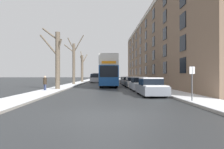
{
  "coord_description": "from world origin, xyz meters",
  "views": [
    {
      "loc": [
        -0.18,
        -8.08,
        1.66
      ],
      "look_at": [
        0.62,
        16.6,
        1.76
      ],
      "focal_mm": 32.0,
      "sensor_mm": 36.0,
      "label": 1
    }
  ],
  "objects_px": {
    "parked_car_3": "(128,81)",
    "bare_tree_left_1": "(74,62)",
    "bare_tree_left_0": "(57,59)",
    "oncoming_van": "(95,78)",
    "double_decker_bus": "(108,70)",
    "parked_car_1": "(140,84)",
    "pedestrian_left_sidewalk": "(45,83)",
    "parked_car_4": "(125,81)",
    "parked_car_0": "(151,87)",
    "bare_tree_left_2": "(82,67)",
    "parked_car_2": "(133,82)",
    "street_sign_post": "(192,82)"
  },
  "relations": [
    {
      "from": "double_decker_bus",
      "to": "parked_car_4",
      "type": "xyz_separation_m",
      "value": [
        3.31,
        8.19,
        -1.86
      ]
    },
    {
      "from": "bare_tree_left_1",
      "to": "double_decker_bus",
      "type": "bearing_deg",
      "value": -36.21
    },
    {
      "from": "parked_car_0",
      "to": "double_decker_bus",
      "type": "bearing_deg",
      "value": 103.54
    },
    {
      "from": "bare_tree_left_0",
      "to": "oncoming_van",
      "type": "bearing_deg",
      "value": 82.55
    },
    {
      "from": "bare_tree_left_0",
      "to": "parked_car_3",
      "type": "bearing_deg",
      "value": 49.56
    },
    {
      "from": "bare_tree_left_1",
      "to": "parked_car_4",
      "type": "bearing_deg",
      "value": 23.26
    },
    {
      "from": "parked_car_4",
      "to": "oncoming_van",
      "type": "bearing_deg",
      "value": 130.44
    },
    {
      "from": "parked_car_0",
      "to": "bare_tree_left_2",
      "type": "bearing_deg",
      "value": 106.62
    },
    {
      "from": "bare_tree_left_2",
      "to": "parked_car_2",
      "type": "bearing_deg",
      "value": -65.01
    },
    {
      "from": "street_sign_post",
      "to": "bare_tree_left_0",
      "type": "bearing_deg",
      "value": 134.44
    },
    {
      "from": "oncoming_van",
      "to": "parked_car_2",
      "type": "bearing_deg",
      "value": -71.27
    },
    {
      "from": "oncoming_van",
      "to": "parked_car_1",
      "type": "bearing_deg",
      "value": -75.51
    },
    {
      "from": "parked_car_3",
      "to": "oncoming_van",
      "type": "relative_size",
      "value": 0.8
    },
    {
      "from": "pedestrian_left_sidewalk",
      "to": "street_sign_post",
      "type": "relative_size",
      "value": 0.73
    },
    {
      "from": "double_decker_bus",
      "to": "parked_car_4",
      "type": "bearing_deg",
      "value": 68.01
    },
    {
      "from": "parked_car_3",
      "to": "bare_tree_left_1",
      "type": "bearing_deg",
      "value": 172.56
    },
    {
      "from": "parked_car_0",
      "to": "pedestrian_left_sidewalk",
      "type": "bearing_deg",
      "value": 157.03
    },
    {
      "from": "double_decker_bus",
      "to": "pedestrian_left_sidewalk",
      "type": "bearing_deg",
      "value": -124.31
    },
    {
      "from": "parked_car_3",
      "to": "parked_car_4",
      "type": "distance_m",
      "value": 5.12
    },
    {
      "from": "oncoming_van",
      "to": "pedestrian_left_sidewalk",
      "type": "bearing_deg",
      "value": -98.52
    },
    {
      "from": "bare_tree_left_2",
      "to": "oncoming_van",
      "type": "relative_size",
      "value": 1.44
    },
    {
      "from": "parked_car_1",
      "to": "parked_car_2",
      "type": "xyz_separation_m",
      "value": [
        0.0,
        5.61,
        -0.01
      ]
    },
    {
      "from": "pedestrian_left_sidewalk",
      "to": "double_decker_bus",
      "type": "bearing_deg",
      "value": 99.68
    },
    {
      "from": "bare_tree_left_0",
      "to": "parked_car_1",
      "type": "xyz_separation_m",
      "value": [
        9.1,
        -0.65,
        -2.8
      ]
    },
    {
      "from": "bare_tree_left_0",
      "to": "oncoming_van",
      "type": "distance_m",
      "value": 23.26
    },
    {
      "from": "bare_tree_left_2",
      "to": "bare_tree_left_1",
      "type": "bearing_deg",
      "value": -89.69
    },
    {
      "from": "bare_tree_left_1",
      "to": "double_decker_bus",
      "type": "xyz_separation_m",
      "value": [
        5.82,
        -4.26,
        -1.41
      ]
    },
    {
      "from": "bare_tree_left_1",
      "to": "bare_tree_left_2",
      "type": "distance_m",
      "value": 12.82
    },
    {
      "from": "bare_tree_left_1",
      "to": "parked_car_0",
      "type": "distance_m",
      "value": 20.43
    },
    {
      "from": "double_decker_bus",
      "to": "parked_car_1",
      "type": "xyz_separation_m",
      "value": [
        3.31,
        -8.26,
        -1.82
      ]
    },
    {
      "from": "parked_car_1",
      "to": "street_sign_post",
      "type": "bearing_deg",
      "value": -82.1
    },
    {
      "from": "double_decker_bus",
      "to": "bare_tree_left_0",
      "type": "bearing_deg",
      "value": -127.3
    },
    {
      "from": "bare_tree_left_0",
      "to": "parked_car_2",
      "type": "bearing_deg",
      "value": 28.58
    },
    {
      "from": "bare_tree_left_0",
      "to": "parked_car_0",
      "type": "distance_m",
      "value": 11.32
    },
    {
      "from": "parked_car_3",
      "to": "street_sign_post",
      "type": "height_order",
      "value": "street_sign_post"
    },
    {
      "from": "street_sign_post",
      "to": "parked_car_0",
      "type": "bearing_deg",
      "value": 106.93
    },
    {
      "from": "bare_tree_left_0",
      "to": "parked_car_3",
      "type": "height_order",
      "value": "bare_tree_left_0"
    },
    {
      "from": "parked_car_2",
      "to": "street_sign_post",
      "type": "height_order",
      "value": "street_sign_post"
    },
    {
      "from": "double_decker_bus",
      "to": "parked_car_1",
      "type": "relative_size",
      "value": 2.41
    },
    {
      "from": "parked_car_2",
      "to": "pedestrian_left_sidewalk",
      "type": "relative_size",
      "value": 2.83
    },
    {
      "from": "parked_car_0",
      "to": "street_sign_post",
      "type": "xyz_separation_m",
      "value": [
        1.39,
        -4.58,
        0.6
      ]
    },
    {
      "from": "parked_car_4",
      "to": "parked_car_0",
      "type": "bearing_deg",
      "value": -90.0
    },
    {
      "from": "parked_car_1",
      "to": "parked_car_2",
      "type": "distance_m",
      "value": 5.61
    },
    {
      "from": "parked_car_1",
      "to": "street_sign_post",
      "type": "xyz_separation_m",
      "value": [
        1.39,
        -10.05,
        0.59
      ]
    },
    {
      "from": "parked_car_1",
      "to": "pedestrian_left_sidewalk",
      "type": "relative_size",
      "value": 2.71
    },
    {
      "from": "bare_tree_left_0",
      "to": "parked_car_4",
      "type": "height_order",
      "value": "bare_tree_left_0"
    },
    {
      "from": "parked_car_4",
      "to": "bare_tree_left_1",
      "type": "bearing_deg",
      "value": -156.74
    },
    {
      "from": "double_decker_bus",
      "to": "parked_car_2",
      "type": "bearing_deg",
      "value": -38.7
    },
    {
      "from": "parked_car_2",
      "to": "pedestrian_left_sidewalk",
      "type": "bearing_deg",
      "value": -144.89
    },
    {
      "from": "parked_car_0",
      "to": "parked_car_4",
      "type": "distance_m",
      "value": 21.91
    }
  ]
}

